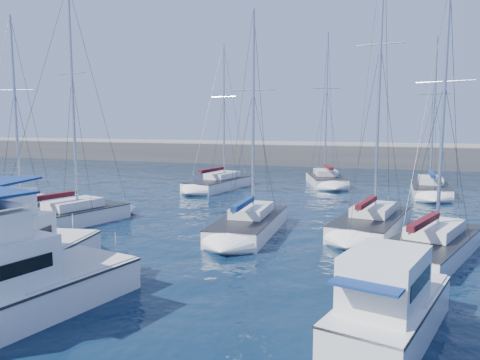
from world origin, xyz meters
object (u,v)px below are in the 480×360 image
(sailboat_mid_c, at_px, (249,224))
(sailboat_mid_a, at_px, (15,213))
(sailboat_mid_d, at_px, (371,222))
(sailboat_mid_e, at_px, (432,246))
(sailboat_mid_b, at_px, (68,216))
(sailboat_back_a, at_px, (220,183))
(sailboat_back_b, at_px, (326,180))
(sailboat_back_c, at_px, (430,189))
(motor_yacht_port_inner, at_px, (5,258))
(motor_yacht_stbd_outer, at_px, (389,309))

(sailboat_mid_c, bearing_deg, sailboat_mid_a, -176.06)
(sailboat_mid_d, bearing_deg, sailboat_mid_e, -45.19)
(sailboat_mid_a, relative_size, sailboat_mid_e, 1.02)
(sailboat_mid_a, relative_size, sailboat_mid_b, 0.90)
(sailboat_mid_a, bearing_deg, sailboat_mid_c, -4.41)
(sailboat_mid_e, relative_size, sailboat_back_a, 0.94)
(sailboat_mid_b, height_order, sailboat_back_a, sailboat_mid_b)
(sailboat_mid_b, bearing_deg, sailboat_mid_d, 28.48)
(sailboat_back_b, bearing_deg, sailboat_mid_e, -88.22)
(sailboat_mid_c, bearing_deg, sailboat_back_b, 84.31)
(sailboat_back_c, bearing_deg, sailboat_mid_d, -104.38)
(sailboat_mid_c, height_order, sailboat_back_a, sailboat_back_a)
(sailboat_mid_b, height_order, sailboat_back_c, sailboat_mid_b)
(motor_yacht_port_inner, height_order, sailboat_mid_b, sailboat_mid_b)
(motor_yacht_port_inner, distance_m, sailboat_mid_b, 11.26)
(sailboat_mid_a, height_order, sailboat_back_c, sailboat_back_c)
(motor_yacht_stbd_outer, distance_m, sailboat_back_c, 30.57)
(sailboat_mid_c, xyz_separation_m, sailboat_back_a, (-8.18, 16.42, 0.00))
(sailboat_back_c, bearing_deg, motor_yacht_port_inner, -119.50)
(sailboat_back_c, bearing_deg, sailboat_back_a, -172.55)
(sailboat_mid_c, relative_size, sailboat_mid_d, 0.75)
(sailboat_back_b, distance_m, sailboat_back_c, 10.37)
(sailboat_back_c, bearing_deg, sailboat_mid_c, -119.99)
(sailboat_mid_e, xyz_separation_m, sailboat_back_b, (-8.58, 24.22, 0.03))
(sailboat_mid_a, bearing_deg, sailboat_mid_b, -8.06)
(sailboat_mid_a, bearing_deg, motor_yacht_port_inner, -58.25)
(sailboat_mid_d, xyz_separation_m, sailboat_back_c, (4.20, 16.34, -0.04))
(sailboat_mid_d, relative_size, sailboat_back_a, 1.24)
(sailboat_back_b, bearing_deg, motor_yacht_stbd_outer, -96.44)
(motor_yacht_stbd_outer, xyz_separation_m, sailboat_mid_e, (1.81, 9.73, -0.44))
(motor_yacht_stbd_outer, relative_size, sailboat_mid_d, 0.37)
(sailboat_back_a, bearing_deg, sailboat_mid_b, -90.91)
(motor_yacht_stbd_outer, xyz_separation_m, sailboat_back_c, (2.98, 30.42, -0.43))
(sailboat_mid_a, distance_m, sailboat_mid_e, 25.20)
(sailboat_back_a, bearing_deg, motor_yacht_stbd_outer, -50.56)
(motor_yacht_stbd_outer, relative_size, sailboat_back_b, 0.41)
(sailboat_mid_a, xyz_separation_m, sailboat_back_c, (26.38, 20.70, -0.01))
(sailboat_mid_c, xyz_separation_m, sailboat_mid_e, (9.75, -1.79, -0.00))
(sailboat_mid_b, distance_m, sailboat_back_c, 30.36)
(sailboat_back_c, bearing_deg, motor_yacht_stbd_outer, -95.56)
(sailboat_mid_d, height_order, sailboat_back_c, sailboat_mid_d)
(motor_yacht_stbd_outer, height_order, sailboat_back_a, sailboat_back_a)
(sailboat_back_a, bearing_deg, sailboat_mid_e, -35.99)
(sailboat_mid_a, bearing_deg, sailboat_mid_e, -11.02)
(motor_yacht_stbd_outer, xyz_separation_m, sailboat_mid_d, (-1.22, 14.08, -0.39))
(sailboat_mid_c, relative_size, sailboat_back_a, 0.93)
(motor_yacht_stbd_outer, height_order, sailboat_mid_e, sailboat_mid_e)
(sailboat_mid_c, bearing_deg, sailboat_mid_d, 18.18)
(sailboat_mid_e, bearing_deg, sailboat_back_a, 153.41)
(sailboat_mid_a, height_order, sailboat_mid_b, sailboat_mid_b)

